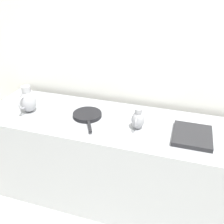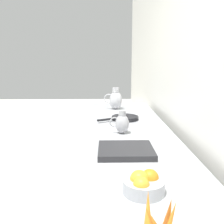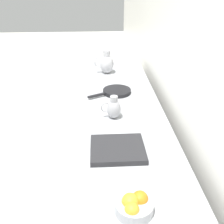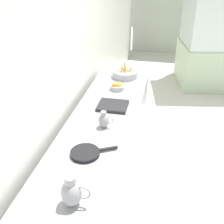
{
  "view_description": "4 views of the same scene",
  "coord_description": "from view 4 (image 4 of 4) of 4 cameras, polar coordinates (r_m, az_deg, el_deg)",
  "views": [
    {
      "loc": [
        0.32,
        -0.02,
        2.03
      ],
      "look_at": [
        -1.3,
        -0.53,
        1.09
      ],
      "focal_mm": 40.29,
      "sensor_mm": 36.0,
      "label": 1
    },
    {
      "loc": [
        -1.31,
        1.58,
        1.46
      ],
      "look_at": [
        -1.35,
        -0.43,
        1.05
      ],
      "focal_mm": 40.8,
      "sensor_mm": 36.0,
      "label": 2
    },
    {
      "loc": [
        -1.31,
        1.48,
        1.92
      ],
      "look_at": [
        -1.4,
        -0.13,
        1.06
      ],
      "focal_mm": 43.36,
      "sensor_mm": 36.0,
      "label": 3
    },
    {
      "loc": [
        -0.86,
        -2.69,
        2.44
      ],
      "look_at": [
        -1.38,
        -0.19,
        1.0
      ],
      "focal_mm": 44.9,
      "sensor_mm": 36.0,
      "label": 4
    }
  ],
  "objects": [
    {
      "name": "counter_sink_basin",
      "position": [
        3.23,
        0.17,
        1.29
      ],
      "size": [
        0.34,
        0.3,
        0.04
      ],
      "primitive_type": "cube",
      "color": "#232326",
      "rests_on": "prep_counter"
    },
    {
      "name": "prep_counter",
      "position": [
        3.19,
        -2.15,
        -9.18
      ],
      "size": [
        0.72,
        3.0,
        0.9
      ],
      "primitive_type": "cube",
      "color": "#9EA0A5",
      "rests_on": "ground_plane"
    },
    {
      "name": "metal_pitcher_tall",
      "position": [
        2.02,
        -8.2,
        -15.84
      ],
      "size": [
        0.21,
        0.15,
        0.25
      ],
      "color": "#A3A3A8",
      "rests_on": "prep_counter"
    },
    {
      "name": "glass_block_booth",
      "position": [
        6.18,
        21.38,
        14.36
      ],
      "size": [
        1.76,
        1.48,
        2.09
      ],
      "color": "#ADC1A3",
      "rests_on": "ground_plane"
    },
    {
      "name": "vegetable_colander",
      "position": [
        4.04,
        2.69,
        7.83
      ],
      "size": [
        0.36,
        0.36,
        0.22
      ],
      "color": "#9EA0A5",
      "rests_on": "prep_counter"
    },
    {
      "name": "skillet_on_counter",
      "position": [
        2.5,
        -5.39,
        -8.31
      ],
      "size": [
        0.4,
        0.28,
        0.03
      ],
      "color": "black",
      "rests_on": "prep_counter"
    },
    {
      "name": "metal_pitcher_short",
      "position": [
        2.82,
        -1.66,
        -1.69
      ],
      "size": [
        0.15,
        0.11,
        0.18
      ],
      "color": "#939399",
      "rests_on": "prep_counter"
    },
    {
      "name": "orange_bowl",
      "position": [
        3.65,
        1.07,
        5.19
      ],
      "size": [
        0.18,
        0.18,
        0.1
      ],
      "color": "#9EA0A5",
      "rests_on": "prep_counter"
    },
    {
      "name": "tile_wall_left",
      "position": [
        3.25,
        -8.68,
        12.32
      ],
      "size": [
        0.1,
        9.34,
        3.0
      ],
      "primitive_type": "cube",
      "color": "white",
      "rests_on": "ground_plane"
    }
  ]
}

